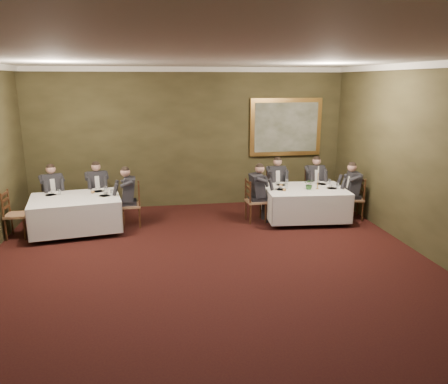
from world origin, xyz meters
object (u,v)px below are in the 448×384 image
object	(u,v)px
diner_sec_endright	(131,204)
chair_main_backright	(314,197)
chair_sec_backright	(99,205)
diner_sec_backright	(98,196)
table_main	(305,201)
chair_main_endright	(353,207)
chair_sec_endright	(132,214)
chair_main_backleft	(275,198)
diner_main_backright	(314,189)
chair_sec_backleft	(54,209)
diner_main_backleft	(276,190)
candlestick	(318,180)
diner_main_endright	(353,198)
chair_sec_endleft	(17,224)
diner_sec_backleft	(53,200)
diner_main_endleft	(256,200)
centerpiece	(309,184)
painting	(286,127)
table_second	(76,211)
chair_main_endleft	(255,210)

from	to	relation	value
diner_sec_endright	chair_main_backright	bearing A→B (deg)	-83.25
chair_sec_backright	diner_sec_backright	world-z (taller)	diner_sec_backright
diner_sec_endright	table_main	bearing A→B (deg)	-95.00
chair_main_endright	chair_sec_endright	world-z (taller)	same
chair_main_backleft	diner_sec_backright	bearing A→B (deg)	-1.29
diner_main_backright	chair_sec_backleft	world-z (taller)	diner_main_backright
chair_main_backleft	chair_main_endright	size ratio (longest dim) A/B	1.00
diner_main_backleft	chair_main_backright	size ratio (longest dim) A/B	1.35
diner_main_backright	candlestick	xyz separation A→B (m)	(-0.31, -0.99, 0.45)
diner_main_endright	candlestick	distance (m)	1.01
chair_main_endright	chair_sec_backright	bearing A→B (deg)	87.76
chair_sec_backright	diner_sec_backright	bearing A→B (deg)	90.00
table_main	diner_sec_backright	world-z (taller)	diner_sec_backright
diner_sec_endright	chair_sec_endleft	bearing A→B (deg)	96.73
diner_main_backleft	chair_main_backright	bearing A→B (deg)	175.79
diner_main_backleft	chair_main_backright	world-z (taller)	diner_main_backleft
chair_main_endright	diner_sec_backleft	size ratio (longest dim) A/B	0.74
diner_main_backleft	diner_main_endright	xyz separation A→B (m)	(1.58, -1.05, 0.00)
diner_sec_backright	diner_sec_endright	bearing A→B (deg)	123.90
diner_sec_backleft	chair_sec_endright	distance (m)	1.93
diner_main_endleft	chair_sec_endright	world-z (taller)	diner_main_endleft
chair_main_endright	centerpiece	world-z (taller)	centerpiece
chair_sec_backleft	diner_sec_backleft	bearing A→B (deg)	90.00
diner_main_backleft	chair_main_backleft	bearing A→B (deg)	-90.00
painting	chair_sec_endleft	bearing A→B (deg)	-163.74
chair_main_endright	painting	world-z (taller)	painting
candlestick	diner_sec_backright	bearing A→B (deg)	167.40
diner_main_backright	diner_sec_backleft	size ratio (longest dim) A/B	1.00
diner_main_backright	diner_sec_backright	xyz separation A→B (m)	(-5.34, 0.13, 0.00)
chair_sec_backright	chair_sec_endleft	xyz separation A→B (m)	(-1.50, -1.19, 0.00)
diner_main_backright	candlestick	size ratio (longest dim) A/B	2.47
chair_sec_backright	centerpiece	size ratio (longest dim) A/B	3.86
chair_main_backright	diner_sec_backright	xyz separation A→B (m)	(-5.34, 0.12, 0.23)
chair_sec_backright	chair_sec_endright	bearing A→B (deg)	124.01
diner_sec_backleft	chair_sec_endright	size ratio (longest dim) A/B	1.35
chair_main_backleft	diner_main_endleft	bearing A→B (deg)	50.27
table_second	candlestick	bearing A→B (deg)	-1.27
chair_sec_backright	diner_sec_endright	bearing A→B (deg)	123.58
chair_main_endleft	diner_sec_backright	world-z (taller)	diner_sec_backright
diner_main_endleft	diner_main_endright	xyz separation A→B (m)	(2.30, -0.17, 0.00)
chair_sec_backleft	diner_main_backleft	bearing A→B (deg)	159.67
chair_main_backright	diner_main_endright	distance (m)	1.18
diner_sec_endright	painting	bearing A→B (deg)	-71.74
chair_main_backleft	chair_main_backright	distance (m)	0.99
diner_sec_backright	diner_sec_endright	world-z (taller)	same
candlestick	table_main	bearing A→B (deg)	159.19
diner_sec_backright	diner_main_backleft	bearing A→B (deg)	169.03
table_second	candlestick	distance (m)	5.40
diner_sec_backleft	chair_sec_endleft	size ratio (longest dim) A/B	1.35
chair_main_backright	diner_main_backright	xyz separation A→B (m)	(-0.00, -0.01, 0.23)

